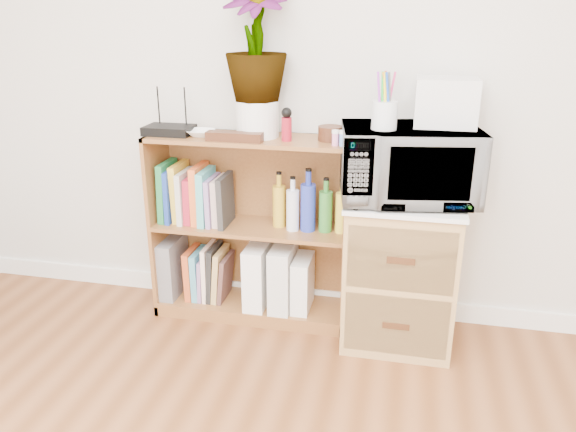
% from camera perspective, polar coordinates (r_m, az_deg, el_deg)
% --- Properties ---
extents(skirting_board, '(4.00, 0.02, 0.10)m').
position_cam_1_polar(skirting_board, '(3.08, 3.51, -8.33)').
color(skirting_board, white).
rests_on(skirting_board, ground).
extents(bookshelf, '(1.00, 0.30, 0.95)m').
position_cam_1_polar(bookshelf, '(2.85, -3.73, -1.39)').
color(bookshelf, brown).
rests_on(bookshelf, ground).
extents(wicker_unit, '(0.50, 0.45, 0.70)m').
position_cam_1_polar(wicker_unit, '(2.73, 11.29, -5.61)').
color(wicker_unit, '#9E7542').
rests_on(wicker_unit, ground).
extents(microwave, '(0.64, 0.49, 0.33)m').
position_cam_1_polar(microwave, '(2.54, 12.10, 5.19)').
color(microwave, silver).
rests_on(microwave, wicker_unit).
extents(pen_cup, '(0.11, 0.11, 0.12)m').
position_cam_1_polar(pen_cup, '(2.43, 9.77, 10.06)').
color(pen_cup, silver).
rests_on(pen_cup, microwave).
extents(small_appliance, '(0.26, 0.22, 0.20)m').
position_cam_1_polar(small_appliance, '(2.55, 15.75, 11.08)').
color(small_appliance, silver).
rests_on(small_appliance, microwave).
extents(router, '(0.23, 0.16, 0.04)m').
position_cam_1_polar(router, '(2.82, -11.97, 8.54)').
color(router, black).
rests_on(router, bookshelf).
extents(white_bowl, '(0.13, 0.13, 0.03)m').
position_cam_1_polar(white_bowl, '(2.75, -8.82, 8.34)').
color(white_bowl, white).
rests_on(white_bowl, bookshelf).
extents(plant_pot, '(0.20, 0.20, 0.17)m').
position_cam_1_polar(plant_pot, '(2.70, -3.13, 9.84)').
color(plant_pot, white).
rests_on(plant_pot, bookshelf).
extents(potted_plant, '(0.30, 0.30, 0.53)m').
position_cam_1_polar(potted_plant, '(2.66, -3.28, 17.29)').
color(potted_plant, '#2C6E2F').
rests_on(potted_plant, plant_pot).
extents(trinket_box, '(0.26, 0.07, 0.04)m').
position_cam_1_polar(trinket_box, '(2.62, -5.46, 8.02)').
color(trinket_box, '#331B0E').
rests_on(trinket_box, bookshelf).
extents(kokeshi_doll, '(0.05, 0.05, 0.11)m').
position_cam_1_polar(kokeshi_doll, '(2.61, -0.14, 8.80)').
color(kokeshi_doll, maroon).
rests_on(kokeshi_doll, bookshelf).
extents(wooden_bowl, '(0.11, 0.11, 0.07)m').
position_cam_1_polar(wooden_bowl, '(2.63, 4.32, 8.37)').
color(wooden_bowl, '#381A0F').
rests_on(wooden_bowl, bookshelf).
extents(paint_jars, '(0.11, 0.04, 0.06)m').
position_cam_1_polar(paint_jars, '(2.53, 5.56, 7.71)').
color(paint_jars, pink).
rests_on(paint_jars, bookshelf).
extents(file_box, '(0.09, 0.25, 0.31)m').
position_cam_1_polar(file_box, '(3.09, -11.69, -5.01)').
color(file_box, slate).
rests_on(file_box, bookshelf).
extents(magazine_holder_left, '(0.10, 0.26, 0.33)m').
position_cam_1_polar(magazine_holder_left, '(2.93, -3.04, -5.90)').
color(magazine_holder_left, white).
rests_on(magazine_holder_left, bookshelf).
extents(magazine_holder_mid, '(0.11, 0.27, 0.33)m').
position_cam_1_polar(magazine_holder_mid, '(2.89, -0.50, -6.10)').
color(magazine_holder_mid, silver).
rests_on(magazine_holder_mid, bookshelf).
extents(magazine_holder_right, '(0.09, 0.22, 0.28)m').
position_cam_1_polar(magazine_holder_right, '(2.89, 1.49, -6.81)').
color(magazine_holder_right, white).
rests_on(magazine_holder_right, bookshelf).
extents(cookbooks, '(0.36, 0.20, 0.30)m').
position_cam_1_polar(cookbooks, '(2.88, -9.39, 2.04)').
color(cookbooks, '#20793D').
rests_on(cookbooks, bookshelf).
extents(liquor_bottles, '(0.45, 0.07, 0.32)m').
position_cam_1_polar(liquor_bottles, '(2.72, 3.12, 1.31)').
color(liquor_bottles, gold).
rests_on(liquor_bottles, bookshelf).
extents(lower_books, '(0.23, 0.19, 0.30)m').
position_cam_1_polar(lower_books, '(3.03, -8.07, -5.78)').
color(lower_books, '#C34D22').
rests_on(lower_books, bookshelf).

